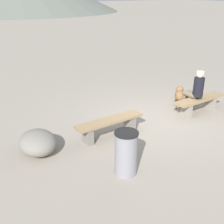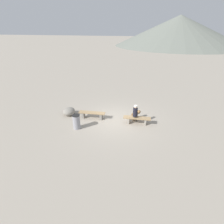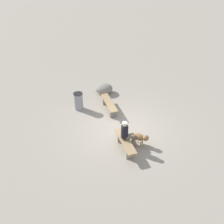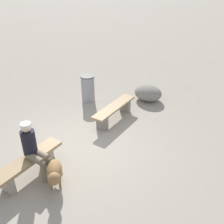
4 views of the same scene
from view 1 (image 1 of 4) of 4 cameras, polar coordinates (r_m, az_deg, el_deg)
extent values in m
cube|color=#9E9384|center=(7.93, 9.25, -1.83)|extent=(210.00, 210.00, 0.06)
cube|color=gray|center=(6.57, -5.06, -4.95)|extent=(0.17, 0.33, 0.41)
cube|color=gray|center=(7.19, 3.74, -2.27)|extent=(0.17, 0.33, 0.41)
cube|color=#A3845B|center=(6.76, -0.46, -1.80)|extent=(1.82, 0.45, 0.06)
cube|color=gray|center=(8.25, 15.27, 0.37)|extent=(0.13, 0.35, 0.39)
cube|color=gray|center=(9.05, 19.80, 1.86)|extent=(0.13, 0.35, 0.39)
cube|color=#A3845B|center=(8.56, 17.83, 2.61)|extent=(1.76, 0.45, 0.08)
cylinder|color=black|center=(8.34, 17.58, 4.97)|extent=(0.30, 0.30, 0.56)
sphere|color=beige|center=(8.23, 17.90, 7.43)|extent=(0.21, 0.21, 0.21)
cylinder|color=silver|center=(8.22, 17.95, 7.81)|extent=(0.22, 0.22, 0.07)
cylinder|color=#756651|center=(8.61, 16.64, 3.67)|extent=(0.17, 0.42, 0.15)
cylinder|color=#756651|center=(8.82, 15.41, 2.41)|extent=(0.11, 0.11, 0.55)
cylinder|color=#756651|center=(8.49, 15.92, 3.48)|extent=(0.17, 0.42, 0.15)
cylinder|color=#756651|center=(8.70, 14.70, 2.20)|extent=(0.11, 0.11, 0.55)
ellipsoid|color=olive|center=(8.85, 13.95, 3.38)|extent=(0.60, 0.61, 0.31)
sphere|color=olive|center=(9.14, 13.93, 4.46)|extent=(0.26, 0.26, 0.26)
cylinder|color=olive|center=(9.10, 13.21, 2.20)|extent=(0.04, 0.04, 0.22)
cylinder|color=olive|center=(9.11, 14.30, 2.12)|extent=(0.04, 0.04, 0.22)
cylinder|color=olive|center=(8.77, 13.24, 1.39)|extent=(0.04, 0.04, 0.22)
cylinder|color=olive|center=(8.78, 14.37, 1.30)|extent=(0.04, 0.04, 0.22)
cylinder|color=olive|center=(8.54, 14.03, 2.96)|extent=(0.10, 0.11, 0.15)
cylinder|color=gray|center=(5.42, 2.94, -8.68)|extent=(0.45, 0.45, 0.89)
cylinder|color=black|center=(5.19, 3.04, -4.39)|extent=(0.47, 0.47, 0.03)
ellipsoid|color=gray|center=(6.36, -15.22, -6.16)|extent=(0.83, 0.98, 0.53)
camera|label=2|loc=(8.90, 101.92, 12.32)|focal=28.76mm
camera|label=3|loc=(15.34, 58.04, 30.88)|focal=43.98mm
camera|label=4|loc=(12.44, 13.20, 25.92)|focal=40.36mm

